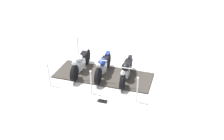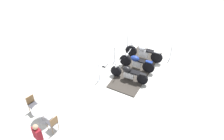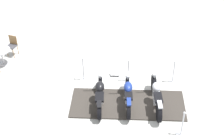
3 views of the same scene
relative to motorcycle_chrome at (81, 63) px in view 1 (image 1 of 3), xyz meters
name	(u,v)px [view 1 (image 1 of 3)]	position (x,y,z in m)	size (l,w,h in m)	color
ground_plane	(103,76)	(-0.31, 1.00, -0.52)	(80.00, 80.00, 0.00)	silver
display_platform	(103,75)	(-0.31, 1.00, -0.49)	(4.30, 1.63, 0.06)	#38332D
motorcycle_chrome	(81,63)	(0.00, 0.00, 0.00)	(2.23, 0.98, 1.03)	black
motorcycle_navy	(103,66)	(-0.28, 1.01, 0.01)	(2.06, 0.89, 1.03)	black
motorcycle_black	(126,70)	(-0.57, 2.02, -0.02)	(2.10, 0.98, 0.92)	black
stanchion_right_front	(49,78)	(1.57, -0.36, -0.14)	(0.29, 0.29, 1.07)	silver
stanchion_right_mid	(91,86)	(1.06, 1.39, -0.16)	(0.31, 0.31, 1.07)	silver
stanchion_left_front	(78,51)	(-1.18, -1.15, -0.19)	(0.34, 0.34, 1.09)	silver
stanchion_right_rear	(137,94)	(0.56, 3.15, -0.17)	(0.34, 0.34, 1.11)	silver
info_placard	(102,100)	(1.24, 2.03, -0.46)	(0.30, 0.42, 0.19)	#333338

